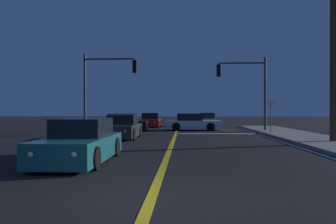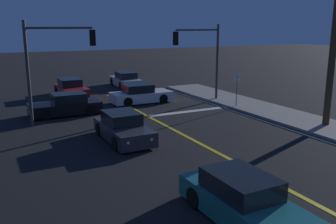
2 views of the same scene
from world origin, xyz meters
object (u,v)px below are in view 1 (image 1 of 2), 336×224
car_side_waiting_silver (207,120)px  car_mid_block_red (151,121)px  traffic_signal_near_right (247,82)px  car_parked_curb_black (121,123)px  traffic_signal_far_left (104,80)px  utility_pole_right (334,37)px  street_sign_corner (271,111)px  car_following_oncoming_white (192,123)px  car_far_approaching_teal (81,143)px  car_distant_tail_charcoal (122,128)px

car_side_waiting_silver → car_mid_block_red: size_ratio=1.02×
traffic_signal_near_right → car_parked_curb_black: bearing=-2.6°
car_parked_curb_black → traffic_signal_far_left: bearing=154.8°
utility_pole_right → street_sign_corner: (-1.40, 6.08, -3.51)m
car_following_oncoming_white → car_mid_block_red: size_ratio=1.00×
car_far_approaching_teal → car_side_waiting_silver: (5.45, 23.86, -0.00)m
car_far_approaching_teal → car_distant_tail_charcoal: (-0.35, 8.75, -0.00)m
traffic_signal_far_left → utility_pole_right: 14.92m
car_side_waiting_silver → traffic_signal_near_right: (2.40, -9.05, 3.08)m
car_side_waiting_silver → car_distant_tail_charcoal: bearing=-108.6°
car_parked_curb_black → car_side_waiting_silver: size_ratio=0.97×
traffic_signal_near_right → traffic_signal_far_left: traffic_signal_far_left is taller
car_following_oncoming_white → utility_pole_right: bearing=32.2°
car_parked_curb_black → car_side_waiting_silver: same height
street_sign_corner → car_side_waiting_silver: bearing=106.1°
car_parked_curb_black → street_sign_corner: bearing=-106.8°
street_sign_corner → car_distant_tail_charcoal: bearing=-160.6°
car_far_approaching_teal → utility_pole_right: size_ratio=0.47×
car_mid_block_red → traffic_signal_far_left: 9.01m
car_side_waiting_silver → traffic_signal_far_left: traffic_signal_far_left is taller
car_following_oncoming_white → car_parked_curb_black: 5.68m
car_far_approaching_teal → car_mid_block_red: size_ratio=1.05×
car_distant_tail_charcoal → car_parked_curb_black: bearing=-78.3°
car_distant_tail_charcoal → car_mid_block_red: 12.68m
car_distant_tail_charcoal → car_far_approaching_teal: bearing=92.4°
car_far_approaching_teal → car_side_waiting_silver: same height
car_following_oncoming_white → street_sign_corner: street_sign_corner is taller
utility_pole_right → car_side_waiting_silver: bearing=105.1°
car_distant_tail_charcoal → utility_pole_right: (10.63, -2.83, 4.48)m
traffic_signal_far_left → car_distant_tail_charcoal: bearing=-64.6°
car_side_waiting_silver → traffic_signal_near_right: traffic_signal_near_right is taller
car_distant_tail_charcoal → car_mid_block_red: same height
car_parked_curb_black → street_sign_corner: (10.57, -3.24, 0.96)m
car_side_waiting_silver → car_mid_block_red: (-5.47, -2.42, -0.00)m
car_side_waiting_silver → utility_pole_right: (4.83, -17.93, 4.48)m
utility_pole_right → traffic_signal_far_left: bearing=149.8°
car_parked_curb_black → utility_pole_right: bearing=-127.7°
car_side_waiting_silver → utility_pole_right: bearing=-72.5°
car_side_waiting_silver → street_sign_corner: 12.37m
car_distant_tail_charcoal → street_sign_corner: (9.23, 3.26, 0.96)m
car_parked_curb_black → car_side_waiting_silver: (7.15, 8.61, -0.00)m
car_far_approaching_teal → car_mid_block_red: bearing=-90.5°
car_mid_block_red → utility_pole_right: utility_pole_right is taller
car_parked_curb_black → street_sign_corner: 11.10m
car_parked_curb_black → traffic_signal_far_left: 3.79m
car_far_approaching_teal → car_distant_tail_charcoal: 8.76m
car_distant_tail_charcoal → utility_pole_right: bearing=165.2°
car_following_oncoming_white → car_side_waiting_silver: same height
car_far_approaching_teal → car_mid_block_red: (-0.02, 21.43, -0.00)m
car_following_oncoming_white → traffic_signal_far_left: traffic_signal_far_left is taller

